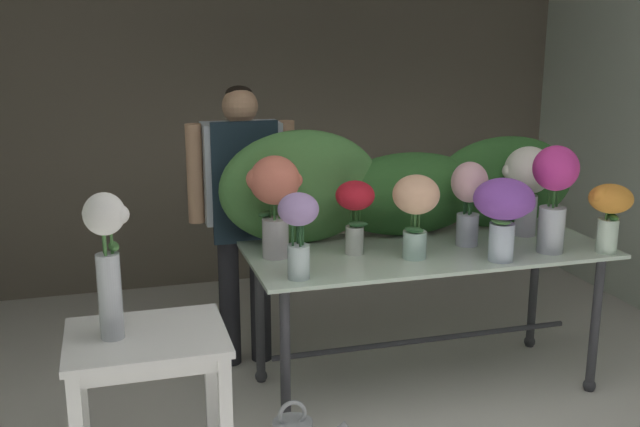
{
  "coord_description": "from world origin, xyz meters",
  "views": [
    {
      "loc": [
        -1.15,
        -1.75,
        1.93
      ],
      "look_at": [
        -0.23,
        1.46,
        1.09
      ],
      "focal_mm": 41.48,
      "sensor_mm": 36.0,
      "label": 1
    }
  ],
  "objects_px": {
    "vase_coral_dahlias": "(274,194)",
    "vase_blush_lilies": "(469,196)",
    "vase_magenta_roses": "(554,190)",
    "vase_sunset_stock": "(609,209)",
    "vase_lilac_anemones": "(299,225)",
    "florist": "(243,196)",
    "vase_violet_hydrangea": "(504,207)",
    "side_table_white": "(148,362)",
    "vase_peach_ranunculus": "(416,206)",
    "display_table_glass": "(427,271)",
    "vase_crimson_carnations": "(355,207)",
    "vase_white_roses_tall": "(108,256)",
    "vase_ivory_peonies": "(528,180)"
  },
  "relations": [
    {
      "from": "vase_magenta_roses",
      "to": "vase_sunset_stock",
      "type": "distance_m",
      "value": 0.3
    },
    {
      "from": "vase_crimson_carnations",
      "to": "vase_magenta_roses",
      "type": "height_order",
      "value": "vase_magenta_roses"
    },
    {
      "from": "vase_violet_hydrangea",
      "to": "vase_lilac_anemones",
      "type": "bearing_deg",
      "value": 179.13
    },
    {
      "from": "florist",
      "to": "side_table_white",
      "type": "bearing_deg",
      "value": -116.44
    },
    {
      "from": "vase_lilac_anemones",
      "to": "vase_sunset_stock",
      "type": "distance_m",
      "value": 1.63
    },
    {
      "from": "vase_lilac_anemones",
      "to": "vase_peach_ranunculus",
      "type": "height_order",
      "value": "vase_peach_ranunculus"
    },
    {
      "from": "side_table_white",
      "to": "florist",
      "type": "distance_m",
      "value": 1.43
    },
    {
      "from": "vase_violet_hydrangea",
      "to": "vase_sunset_stock",
      "type": "xyz_separation_m",
      "value": [
        0.59,
        -0.03,
        -0.04
      ]
    },
    {
      "from": "vase_blush_lilies",
      "to": "vase_sunset_stock",
      "type": "relative_size",
      "value": 1.25
    },
    {
      "from": "side_table_white",
      "to": "vase_coral_dahlias",
      "type": "bearing_deg",
      "value": 46.79
    },
    {
      "from": "vase_blush_lilies",
      "to": "vase_white_roses_tall",
      "type": "relative_size",
      "value": 0.78
    },
    {
      "from": "vase_lilac_anemones",
      "to": "florist",
      "type": "bearing_deg",
      "value": 97.23
    },
    {
      "from": "vase_ivory_peonies",
      "to": "vase_coral_dahlias",
      "type": "height_order",
      "value": "vase_coral_dahlias"
    },
    {
      "from": "side_table_white",
      "to": "vase_ivory_peonies",
      "type": "relative_size",
      "value": 1.51
    },
    {
      "from": "vase_sunset_stock",
      "to": "vase_white_roses_tall",
      "type": "height_order",
      "value": "vase_white_roses_tall"
    },
    {
      "from": "vase_magenta_roses",
      "to": "vase_violet_hydrangea",
      "type": "relative_size",
      "value": 1.33
    },
    {
      "from": "vase_crimson_carnations",
      "to": "florist",
      "type": "bearing_deg",
      "value": 130.13
    },
    {
      "from": "display_table_glass",
      "to": "vase_peach_ranunculus",
      "type": "xyz_separation_m",
      "value": [
        -0.14,
        -0.14,
        0.4
      ]
    },
    {
      "from": "vase_magenta_roses",
      "to": "vase_blush_lilies",
      "type": "height_order",
      "value": "vase_magenta_roses"
    },
    {
      "from": "vase_coral_dahlias",
      "to": "vase_ivory_peonies",
      "type": "bearing_deg",
      "value": 0.67
    },
    {
      "from": "vase_lilac_anemones",
      "to": "vase_blush_lilies",
      "type": "bearing_deg",
      "value": 15.61
    },
    {
      "from": "florist",
      "to": "vase_blush_lilies",
      "type": "xyz_separation_m",
      "value": [
        1.11,
        -0.58,
        0.06
      ]
    },
    {
      "from": "vase_peach_ranunculus",
      "to": "vase_violet_hydrangea",
      "type": "height_order",
      "value": "vase_peach_ranunculus"
    },
    {
      "from": "vase_ivory_peonies",
      "to": "display_table_glass",
      "type": "bearing_deg",
      "value": -171.59
    },
    {
      "from": "vase_crimson_carnations",
      "to": "vase_lilac_anemones",
      "type": "distance_m",
      "value": 0.47
    },
    {
      "from": "vase_crimson_carnations",
      "to": "vase_blush_lilies",
      "type": "xyz_separation_m",
      "value": [
        0.64,
        -0.01,
        0.02
      ]
    },
    {
      "from": "vase_violet_hydrangea",
      "to": "vase_sunset_stock",
      "type": "height_order",
      "value": "vase_violet_hydrangea"
    },
    {
      "from": "vase_crimson_carnations",
      "to": "vase_magenta_roses",
      "type": "relative_size",
      "value": 0.69
    },
    {
      "from": "vase_lilac_anemones",
      "to": "vase_sunset_stock",
      "type": "xyz_separation_m",
      "value": [
        1.63,
        -0.04,
        -0.02
      ]
    },
    {
      "from": "display_table_glass",
      "to": "vase_lilac_anemones",
      "type": "relative_size",
      "value": 4.67
    },
    {
      "from": "vase_lilac_anemones",
      "to": "vase_sunset_stock",
      "type": "relative_size",
      "value": 1.13
    },
    {
      "from": "side_table_white",
      "to": "florist",
      "type": "height_order",
      "value": "florist"
    },
    {
      "from": "vase_coral_dahlias",
      "to": "vase_lilac_anemones",
      "type": "bearing_deg",
      "value": -84.06
    },
    {
      "from": "side_table_white",
      "to": "vase_magenta_roses",
      "type": "height_order",
      "value": "vase_magenta_roses"
    },
    {
      "from": "vase_magenta_roses",
      "to": "vase_white_roses_tall",
      "type": "distance_m",
      "value": 2.24
    },
    {
      "from": "vase_magenta_roses",
      "to": "vase_violet_hydrangea",
      "type": "xyz_separation_m",
      "value": [
        -0.32,
        -0.06,
        -0.06
      ]
    },
    {
      "from": "side_table_white",
      "to": "vase_white_roses_tall",
      "type": "height_order",
      "value": "vase_white_roses_tall"
    },
    {
      "from": "display_table_glass",
      "to": "vase_lilac_anemones",
      "type": "height_order",
      "value": "vase_lilac_anemones"
    },
    {
      "from": "vase_blush_lilies",
      "to": "vase_sunset_stock",
      "type": "bearing_deg",
      "value": -27.38
    },
    {
      "from": "display_table_glass",
      "to": "vase_ivory_peonies",
      "type": "height_order",
      "value": "vase_ivory_peonies"
    },
    {
      "from": "vase_ivory_peonies",
      "to": "vase_sunset_stock",
      "type": "relative_size",
      "value": 1.39
    },
    {
      "from": "vase_violet_hydrangea",
      "to": "vase_crimson_carnations",
      "type": "bearing_deg",
      "value": 155.36
    },
    {
      "from": "vase_peach_ranunculus",
      "to": "vase_coral_dahlias",
      "type": "relative_size",
      "value": 0.82
    },
    {
      "from": "florist",
      "to": "vase_white_roses_tall",
      "type": "xyz_separation_m",
      "value": [
        -0.74,
        -1.23,
        0.08
      ]
    },
    {
      "from": "vase_coral_dahlias",
      "to": "vase_blush_lilies",
      "type": "height_order",
      "value": "vase_coral_dahlias"
    },
    {
      "from": "vase_crimson_carnations",
      "to": "vase_sunset_stock",
      "type": "bearing_deg",
      "value": -14.97
    },
    {
      "from": "vase_coral_dahlias",
      "to": "vase_white_roses_tall",
      "type": "xyz_separation_m",
      "value": [
        -0.81,
        -0.73,
        -0.03
      ]
    },
    {
      "from": "vase_magenta_roses",
      "to": "vase_white_roses_tall",
      "type": "height_order",
      "value": "vase_magenta_roses"
    },
    {
      "from": "display_table_glass",
      "to": "vase_blush_lilies",
      "type": "distance_m",
      "value": 0.46
    },
    {
      "from": "side_table_white",
      "to": "vase_crimson_carnations",
      "type": "bearing_deg",
      "value": 31.47
    }
  ]
}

